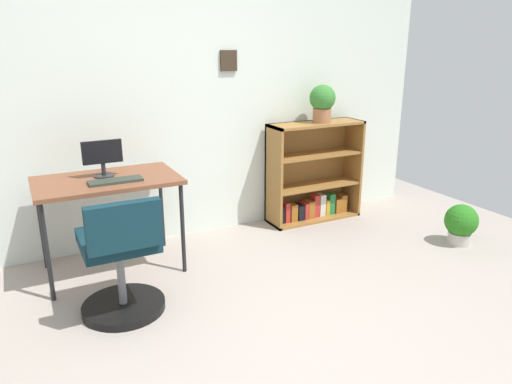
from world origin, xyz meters
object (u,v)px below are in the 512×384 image
Objects in this scene: potted_plant_floor at (461,223)px; potted_plant_on_shelf at (322,102)px; monitor at (103,157)px; desk at (107,186)px; office_chair at (121,263)px; keyboard at (115,181)px; bookshelf_low at (312,177)px.

potted_plant_on_shelf is at bearing 124.06° from potted_plant_floor.
monitor reaches higher than potted_plant_floor.
office_chair reaches higher than desk.
desk is 0.14m from keyboard.
desk is 0.73m from office_chair.
bookshelf_low is at bearing 6.47° from monitor.
monitor is at bearing 103.71° from keyboard.
office_chair is at bearing -156.86° from potted_plant_on_shelf.
desk is 2.92× the size of potted_plant_on_shelf.
keyboard is at bearing -72.22° from desk.
potted_plant_floor is (2.70, -0.90, -0.67)m from monitor.
potted_plant_on_shelf reaches higher than desk.
desk is 2.86× the size of potted_plant_floor.
monitor is 0.76× the size of keyboard.
bookshelf_low reaches higher than keyboard.
keyboard is 0.66m from office_chair.
bookshelf_low is 2.74× the size of potted_plant_on_shelf.
bookshelf_low is 0.72m from potted_plant_on_shelf.
potted_plant_on_shelf is (1.98, 0.22, 0.47)m from desk.
monitor is 2.92m from potted_plant_floor.
office_chair reaches higher than potted_plant_floor.
monitor is 0.88m from office_chair.
monitor is 0.80× the size of potted_plant_floor.
keyboard is 1.07× the size of potted_plant_on_shelf.
desk is 2.04m from potted_plant_on_shelf.
monitor reaches higher than bookshelf_low.
office_chair is (-0.07, -0.66, -0.30)m from desk.
desk is at bearing 84.24° from office_chair.
office_chair is 0.86× the size of bookshelf_low.
office_chair is (-0.06, -0.71, -0.51)m from monitor.
office_chair is 2.21m from bookshelf_low.
potted_plant_on_shelf is at bearing 23.14° from office_chair.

